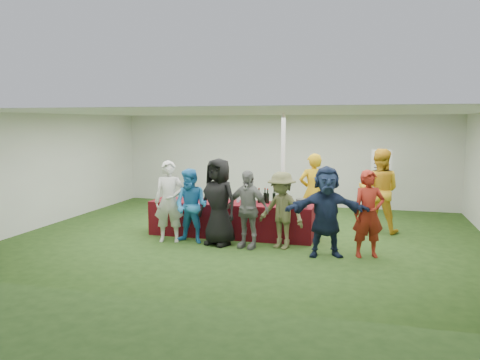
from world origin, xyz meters
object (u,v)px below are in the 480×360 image
(staff_pourer, at_px, (313,192))
(customer_2, at_px, (218,202))
(staff_back, at_px, (379,191))
(customer_3, at_px, (247,209))
(customer_4, at_px, (282,210))
(customer_6, at_px, (368,214))
(customer_1, at_px, (191,206))
(customer_5, at_px, (326,211))
(customer_0, at_px, (169,201))
(wine_list_sign, at_px, (381,169))
(dump_bucket, at_px, (302,203))
(serving_table, at_px, (231,219))

(staff_pourer, xyz_separation_m, customer_2, (-1.70, -1.83, -0.01))
(staff_back, xyz_separation_m, customer_3, (-2.54, -2.08, -0.17))
(staff_back, xyz_separation_m, customer_4, (-1.88, -1.95, -0.19))
(customer_2, height_order, customer_4, customer_2)
(customer_6, bearing_deg, customer_1, 159.22)
(customer_1, distance_m, customer_6, 3.53)
(staff_pourer, bearing_deg, staff_back, 169.35)
(staff_pourer, bearing_deg, customer_4, 59.43)
(customer_5, xyz_separation_m, customer_6, (0.76, 0.15, -0.03))
(staff_back, relative_size, customer_0, 1.12)
(wine_list_sign, bearing_deg, staff_back, -92.75)
(dump_bucket, relative_size, customer_6, 0.15)
(dump_bucket, relative_size, customer_5, 0.14)
(customer_3, relative_size, customer_4, 1.02)
(customer_5, bearing_deg, serving_table, 140.41)
(customer_1, height_order, customer_4, customer_1)
(dump_bucket, bearing_deg, customer_5, -54.66)
(customer_2, bearing_deg, dump_bucket, 37.81)
(wine_list_sign, bearing_deg, customer_4, -120.08)
(dump_bucket, height_order, customer_0, customer_0)
(customer_2, height_order, customer_5, customer_2)
(customer_4, height_order, customer_5, customer_5)
(serving_table, height_order, customer_0, customer_0)
(staff_pourer, bearing_deg, customer_1, 21.25)
(staff_back, height_order, customer_4, staff_back)
(dump_bucket, xyz_separation_m, customer_3, (-1.00, -0.61, -0.06))
(staff_pourer, bearing_deg, customer_0, 16.30)
(staff_back, distance_m, customer_2, 3.75)
(serving_table, bearing_deg, customer_6, -16.63)
(serving_table, distance_m, wine_list_sign, 4.25)
(customer_0, distance_m, customer_3, 1.69)
(dump_bucket, distance_m, customer_5, 0.98)
(staff_back, bearing_deg, customer_0, 31.73)
(serving_table, relative_size, staff_pourer, 2.02)
(staff_pourer, height_order, customer_1, staff_pourer)
(customer_3, bearing_deg, customer_0, -168.51)
(serving_table, distance_m, customer_0, 1.44)
(customer_4, relative_size, customer_6, 0.94)
(customer_3, bearing_deg, dump_bucket, 44.39)
(staff_back, relative_size, customer_4, 1.24)
(customer_1, bearing_deg, dump_bucket, 22.36)
(customer_3, bearing_deg, customer_6, 12.07)
(staff_back, height_order, customer_6, staff_back)
(staff_back, distance_m, customer_3, 3.29)
(wine_list_sign, relative_size, customer_1, 1.17)
(customer_2, height_order, customer_6, customer_2)
(dump_bucket, distance_m, staff_pourer, 1.30)
(customer_3, height_order, customer_5, customer_5)
(serving_table, height_order, wine_list_sign, wine_list_sign)
(serving_table, bearing_deg, staff_back, 21.82)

